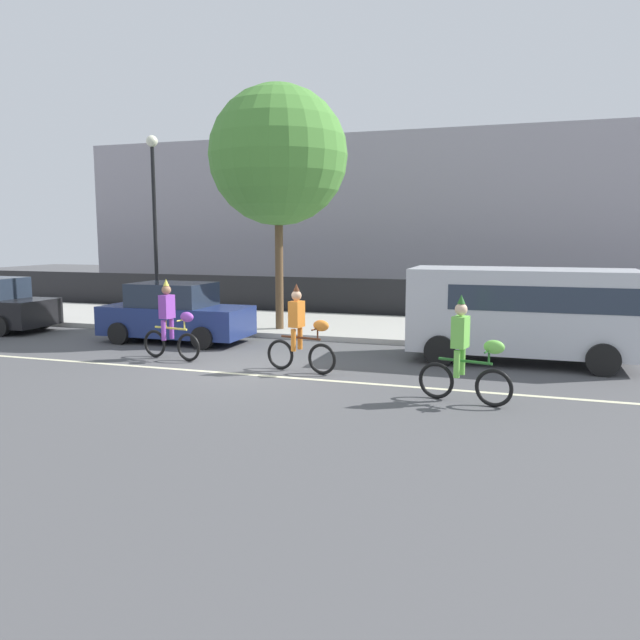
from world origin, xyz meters
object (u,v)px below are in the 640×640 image
Objects in this scene: parade_cyclist_purple at (171,324)px; parade_cyclist_orange at (301,334)px; parked_van_silver at (524,308)px; street_lamp_post at (154,202)px; parade_cyclist_lime at (466,356)px; parked_car_navy at (175,314)px.

parade_cyclist_orange is (3.41, -0.35, 0.00)m from parade_cyclist_purple.
parked_van_silver is 0.85× the size of street_lamp_post.
parade_cyclist_orange is at bearing -5.90° from parade_cyclist_purple.
parade_cyclist_lime is (3.60, -1.46, 0.00)m from parade_cyclist_orange.
parked_van_silver reaches higher than parade_cyclist_orange.
parade_cyclist_lime is at bearing -22.13° from parade_cyclist_orange.
parade_cyclist_orange and parade_cyclist_lime have the same top height.
parade_cyclist_orange is at bearing -35.87° from street_lamp_post.
parade_cyclist_purple is 0.38× the size of parked_van_silver.
parked_van_silver is 1.22× the size of parked_car_navy.
parade_cyclist_lime reaches higher than parked_car_navy.
parade_cyclist_lime is 12.38m from street_lamp_post.
street_lamp_post is (-3.20, 4.43, 3.15)m from parade_cyclist_purple.
parked_car_navy is (-8.25, 4.05, -0.06)m from parade_cyclist_lime.
street_lamp_post is at bearing 144.13° from parade_cyclist_orange.
parade_cyclist_purple is 0.47× the size of parked_car_navy.
parade_cyclist_purple is at bearing 174.10° from parade_cyclist_orange.
parked_van_silver is at bearing 15.70° from parade_cyclist_purple.
parade_cyclist_lime is 0.33× the size of street_lamp_post.
parade_cyclist_lime is at bearing -31.45° from street_lamp_post.
parade_cyclist_lime is 4.18m from parked_van_silver.
street_lamp_post reaches higher than parade_cyclist_lime.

